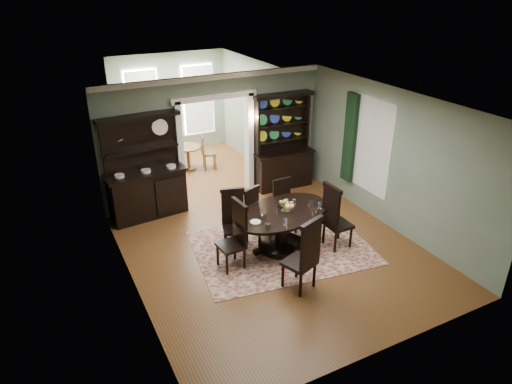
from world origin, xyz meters
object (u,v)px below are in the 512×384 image
(dining_table, at_px, (282,222))
(welsh_dresser, at_px, (282,154))
(sideboard, at_px, (146,182))
(parlor_table, at_px, (188,155))

(dining_table, relative_size, welsh_dresser, 0.96)
(sideboard, distance_m, welsh_dresser, 3.53)
(welsh_dresser, height_order, parlor_table, welsh_dresser)
(dining_table, height_order, welsh_dresser, welsh_dresser)
(parlor_table, bearing_deg, sideboard, -128.63)
(dining_table, xyz_separation_m, sideboard, (-2.00, 2.61, 0.24))
(sideboard, bearing_deg, dining_table, -57.72)
(dining_table, height_order, sideboard, sideboard)
(sideboard, relative_size, welsh_dresser, 0.97)
(dining_table, xyz_separation_m, parlor_table, (-0.27, 4.77, -0.14))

